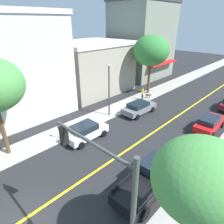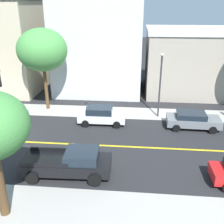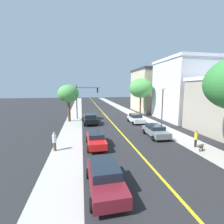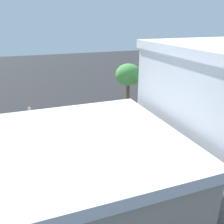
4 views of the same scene
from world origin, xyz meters
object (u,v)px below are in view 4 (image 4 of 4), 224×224
(street_tree_right_corner, at_px, (216,94))
(fire_hydrant, at_px, (210,138))
(parking_meter, at_px, (165,144))
(white_sedan_left_curb, at_px, (141,139))
(traffic_light_mast, at_px, (151,82))
(grey_sedan_left_curb, at_px, (64,152))
(street_lamp, at_px, (98,129))
(small_dog, at_px, (4,181))
(street_tree_left_near, at_px, (128,75))
(red_sedan_right_curb, at_px, (37,125))
(pedestrian_white_shirt, at_px, (30,112))
(black_pickup_truck, at_px, (121,112))
(pedestrian_yellow_shirt, at_px, (18,174))

(street_tree_right_corner, distance_m, fire_hydrant, 5.90)
(parking_meter, relative_size, white_sedan_left_curb, 0.32)
(traffic_light_mast, relative_size, grey_sedan_left_curb, 1.43)
(street_lamp, xyz_separation_m, small_dog, (0.11, 7.86, -3.31))
(fire_hydrant, bearing_deg, traffic_light_mast, 9.95)
(grey_sedan_left_curb, bearing_deg, street_tree_left_near, -134.26)
(parking_meter, distance_m, small_dog, 14.72)
(red_sedan_right_curb, height_order, grey_sedan_left_curb, same)
(grey_sedan_left_curb, distance_m, small_dog, 5.55)
(fire_hydrant, relative_size, white_sedan_left_curb, 0.20)
(small_dog, bearing_deg, pedestrian_white_shirt, -34.96)
(grey_sedan_left_curb, bearing_deg, pedestrian_white_shirt, -76.51)
(black_pickup_truck, bearing_deg, small_dog, 32.59)
(street_tree_right_corner, relative_size, street_lamp, 1.33)
(fire_hydrant, distance_m, pedestrian_yellow_shirt, 19.49)
(pedestrian_yellow_shirt, bearing_deg, pedestrian_white_shirt, -4.39)
(street_tree_left_near, distance_m, street_tree_right_corner, 14.56)
(black_pickup_truck, distance_m, small_dog, 17.02)
(street_lamp, height_order, red_sedan_right_curb, street_lamp)
(street_tree_right_corner, relative_size, pedestrian_white_shirt, 4.36)
(parking_meter, xyz_separation_m, small_dog, (-0.08, 14.71, -0.47))
(parking_meter, relative_size, pedestrian_yellow_shirt, 0.77)
(street_tree_right_corner, distance_m, small_dog, 19.76)
(grey_sedan_left_curb, height_order, pedestrian_yellow_shirt, pedestrian_yellow_shirt)
(street_tree_right_corner, height_order, small_dog, street_tree_right_corner)
(street_tree_left_near, xyz_separation_m, pedestrian_yellow_shirt, (-13.46, 15.46, -3.98))
(grey_sedan_left_curb, relative_size, white_sedan_left_curb, 1.09)
(street_tree_right_corner, xyz_separation_m, small_dog, (1.13, 18.95, -5.49))
(street_tree_right_corner, bearing_deg, small_dog, 86.58)
(grey_sedan_left_curb, height_order, pedestrian_white_shirt, pedestrian_white_shirt)
(pedestrian_white_shirt, distance_m, small_dog, 13.87)
(black_pickup_truck, relative_size, small_dog, 6.65)
(traffic_light_mast, bearing_deg, street_tree_right_corner, 0.97)
(street_tree_right_corner, xyz_separation_m, street_lamp, (1.02, 11.08, -2.18))
(street_tree_right_corner, bearing_deg, black_pickup_truck, 24.60)
(street_tree_right_corner, relative_size, parking_meter, 5.93)
(street_tree_left_near, distance_m, fire_hydrant, 14.22)
(street_tree_right_corner, distance_m, pedestrian_yellow_shirt, 18.58)
(parking_meter, xyz_separation_m, black_pickup_truck, (9.59, 0.71, -0.01))
(parking_meter, bearing_deg, pedestrian_white_shirt, 41.62)
(traffic_light_mast, relative_size, small_dog, 7.74)
(white_sedan_left_curb, bearing_deg, small_dog, 7.99)
(black_pickup_truck, height_order, pedestrian_white_shirt, pedestrian_white_shirt)
(fire_hydrant, bearing_deg, parking_meter, 92.32)
(fire_hydrant, bearing_deg, black_pickup_truck, 34.96)
(street_tree_left_near, relative_size, black_pickup_truck, 1.17)
(street_lamp, height_order, pedestrian_white_shirt, street_lamp)
(grey_sedan_left_curb, bearing_deg, street_lamp, 142.45)
(red_sedan_right_curb, bearing_deg, fire_hydrant, 151.56)
(small_dog, bearing_deg, red_sedan_right_curb, -42.33)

